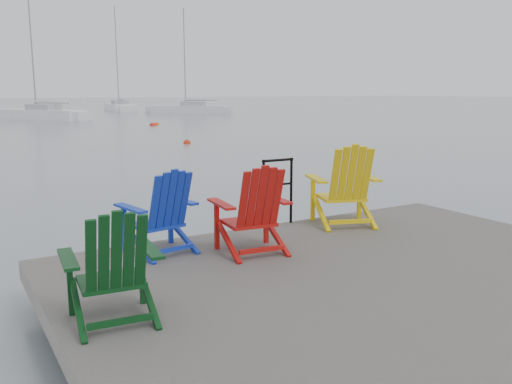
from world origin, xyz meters
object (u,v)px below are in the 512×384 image
chair_yellow (345,185)px  buoy_c (156,125)px  sailboat_mid (120,108)px  buoy_a (187,143)px  sailboat_near (41,115)px  sailboat_far (190,110)px  chair_red (253,209)px  chair_blue (162,212)px  buoy_d (152,126)px  handrail (278,185)px  chair_green (113,266)px

chair_yellow → buoy_c: chair_yellow is taller
sailboat_mid → buoy_a: size_ratio=36.33×
buoy_a → buoy_c: size_ratio=0.91×
sailboat_near → sailboat_far: (15.25, 4.70, 0.00)m
chair_red → sailboat_mid: (15.75, 58.42, -0.65)m
sailboat_mid → buoy_c: sailboat_mid is taller
chair_red → chair_yellow: bearing=22.1°
chair_blue → buoy_d: bearing=60.3°
sailboat_mid → buoy_a: 42.25m
handrail → chair_yellow: size_ratio=0.83×
chair_blue → buoy_a: bearing=55.8°
buoy_d → buoy_c: bearing=47.4°
chair_yellow → buoy_c: (8.31, 30.03, -1.05)m
sailboat_mid → buoy_d: size_ratio=30.18×
sailboat_near → buoy_c: bearing=-98.4°
chair_yellow → handrail: bearing=167.9°
sailboat_far → buoy_c: bearing=-171.5°
chair_red → sailboat_mid: 60.51m
buoy_d → chair_blue: bearing=-109.5°
chair_blue → sailboat_mid: size_ratio=0.08×
chair_blue → chair_red: 1.01m
sailboat_near → buoy_a: sailboat_near is taller
chair_green → handrail: bearing=41.3°
sailboat_far → buoy_d: sailboat_far is taller
chair_yellow → buoy_d: chair_yellow is taller
handrail → chair_blue: bearing=-165.4°
sailboat_mid → sailboat_far: (3.96, -11.35, 0.00)m
chair_green → chair_red: size_ratio=0.93×
chair_green → sailboat_far: sailboat_far is taller
buoy_a → chair_green: bearing=-114.8°
handrail → buoy_d: handrail is taller
sailboat_far → chair_blue: bearing=-165.0°
buoy_a → buoy_c: bearing=75.5°
chair_red → sailboat_near: 42.61m
chair_green → chair_yellow: bearing=28.8°
chair_green → chair_blue: bearing=63.1°
chair_green → sailboat_mid: size_ratio=0.08×
chair_green → chair_blue: chair_blue is taller
buoy_a → buoy_d: bearing=76.8°
chair_blue → sailboat_far: size_ratio=0.09×
chair_red → sailboat_near: size_ratio=0.08×
buoy_c → handrail: bearing=-107.1°
chair_blue → chair_yellow: size_ratio=0.87×
buoy_a → handrail: bearing=-109.1°
sailboat_near → buoy_c: size_ratio=31.99×
chair_red → sailboat_mid: bearing=81.0°
chair_green → buoy_d: (11.43, 31.08, -0.97)m
chair_yellow → sailboat_mid: (14.05, 57.93, -0.69)m
chair_yellow → sailboat_near: (2.76, 41.89, -0.69)m
chair_blue → buoy_c: chair_blue is taller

